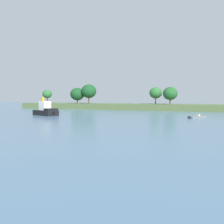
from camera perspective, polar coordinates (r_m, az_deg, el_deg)
The scene contains 3 objects.
treeline_island at distance 114.61m, azimuth -0.07°, elevation 1.86°, with size 88.95×13.93×10.85m.
tugboat at distance 78.19m, azimuth -14.01°, elevation 0.31°, with size 9.01×6.35×5.24m.
fishing_skiff at distance 70.00m, azimuth 17.78°, elevation -1.01°, with size 4.24×5.92×0.91m.
Camera 1 is at (29.79, -23.36, 5.20)m, focal length 42.68 mm.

